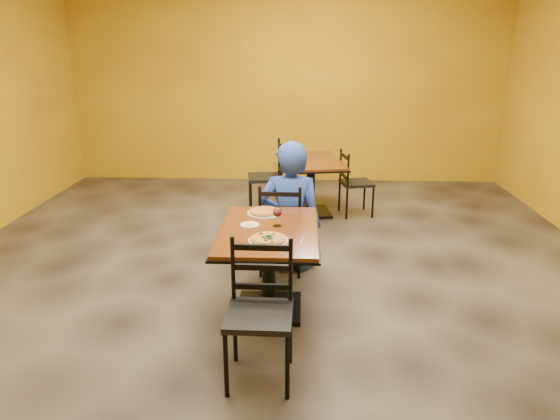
{
  "coord_description": "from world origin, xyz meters",
  "views": [
    {
      "loc": [
        0.27,
        -4.45,
        2.2
      ],
      "look_at": [
        0.09,
        -0.3,
        0.85
      ],
      "focal_mm": 32.78,
      "sensor_mm": 36.0,
      "label": 1
    }
  ],
  "objects_px": {
    "chair_second_left": "(265,178)",
    "side_plate": "(250,225)",
    "chair_second_right": "(357,183)",
    "chair_main_near": "(259,316)",
    "plate_main": "(268,240)",
    "table_main": "(269,250)",
    "diner": "(290,205)",
    "pizza_main": "(268,238)",
    "plate_far": "(264,213)",
    "pizza_far": "(264,211)",
    "table_second": "(311,174)",
    "chair_main_far": "(281,227)",
    "wine_glass": "(277,216)"
  },
  "relations": [
    {
      "from": "pizza_main",
      "to": "plate_main",
      "type": "bearing_deg",
      "value": 0.0
    },
    {
      "from": "diner",
      "to": "pizza_main",
      "type": "distance_m",
      "value": 1.23
    },
    {
      "from": "chair_main_far",
      "to": "chair_second_left",
      "type": "xyz_separation_m",
      "value": [
        -0.29,
        1.83,
        0.03
      ]
    },
    {
      "from": "chair_main_near",
      "to": "pizza_main",
      "type": "height_order",
      "value": "chair_main_near"
    },
    {
      "from": "chair_second_right",
      "to": "plate_main",
      "type": "bearing_deg",
      "value": 149.6
    },
    {
      "from": "table_main",
      "to": "chair_second_right",
      "type": "relative_size",
      "value": 1.41
    },
    {
      "from": "table_second",
      "to": "diner",
      "type": "height_order",
      "value": "diner"
    },
    {
      "from": "wine_glass",
      "to": "pizza_far",
      "type": "bearing_deg",
      "value": 112.12
    },
    {
      "from": "table_second",
      "to": "chair_main_far",
      "type": "height_order",
      "value": "chair_main_far"
    },
    {
      "from": "plate_far",
      "to": "table_main",
      "type": "bearing_deg",
      "value": -80.96
    },
    {
      "from": "table_second",
      "to": "chair_main_far",
      "type": "xyz_separation_m",
      "value": [
        -0.32,
        -1.83,
        -0.09
      ]
    },
    {
      "from": "chair_main_near",
      "to": "plate_far",
      "type": "height_order",
      "value": "chair_main_near"
    },
    {
      "from": "table_main",
      "to": "side_plate",
      "type": "height_order",
      "value": "side_plate"
    },
    {
      "from": "table_main",
      "to": "diner",
      "type": "relative_size",
      "value": 0.93
    },
    {
      "from": "chair_second_left",
      "to": "side_plate",
      "type": "relative_size",
      "value": 6.19
    },
    {
      "from": "chair_main_far",
      "to": "plate_far",
      "type": "xyz_separation_m",
      "value": [
        -0.13,
        -0.44,
        0.29
      ]
    },
    {
      "from": "pizza_main",
      "to": "table_second",
      "type": "bearing_deg",
      "value": 82.82
    },
    {
      "from": "pizza_main",
      "to": "plate_far",
      "type": "height_order",
      "value": "pizza_main"
    },
    {
      "from": "chair_second_right",
      "to": "plate_main",
      "type": "distance_m",
      "value": 3.11
    },
    {
      "from": "table_main",
      "to": "chair_second_left",
      "type": "height_order",
      "value": "chair_second_left"
    },
    {
      "from": "chair_main_near",
      "to": "plate_main",
      "type": "bearing_deg",
      "value": 89.67
    },
    {
      "from": "chair_second_right",
      "to": "plate_main",
      "type": "xyz_separation_m",
      "value": [
        -0.98,
        -2.94,
        0.32
      ]
    },
    {
      "from": "table_main",
      "to": "table_second",
      "type": "height_order",
      "value": "same"
    },
    {
      "from": "wine_glass",
      "to": "chair_second_right",
      "type": "bearing_deg",
      "value": 70.31
    },
    {
      "from": "chair_main_near",
      "to": "table_second",
      "type": "bearing_deg",
      "value": 84.93
    },
    {
      "from": "chair_second_left",
      "to": "pizza_far",
      "type": "bearing_deg",
      "value": -3.47
    },
    {
      "from": "chair_main_near",
      "to": "chair_second_left",
      "type": "bearing_deg",
      "value": 94.55
    },
    {
      "from": "chair_second_right",
      "to": "side_plate",
      "type": "height_order",
      "value": "chair_second_right"
    },
    {
      "from": "chair_main_near",
      "to": "plate_far",
      "type": "distance_m",
      "value": 1.39
    },
    {
      "from": "chair_second_right",
      "to": "diner",
      "type": "height_order",
      "value": "diner"
    },
    {
      "from": "chair_second_left",
      "to": "plate_far",
      "type": "height_order",
      "value": "chair_second_left"
    },
    {
      "from": "pizza_far",
      "to": "chair_second_right",
      "type": "bearing_deg",
      "value": 64.92
    },
    {
      "from": "chair_second_right",
      "to": "table_main",
      "type": "bearing_deg",
      "value": 147.55
    },
    {
      "from": "table_second",
      "to": "chair_main_far",
      "type": "relative_size",
      "value": 1.37
    },
    {
      "from": "chair_main_near",
      "to": "pizza_far",
      "type": "bearing_deg",
      "value": 93.68
    },
    {
      "from": "chair_second_right",
      "to": "diner",
      "type": "xyz_separation_m",
      "value": [
        -0.84,
        -1.72,
        0.22
      ]
    },
    {
      "from": "chair_second_right",
      "to": "chair_main_near",
      "type": "bearing_deg",
      "value": 152.7
    },
    {
      "from": "plate_main",
      "to": "pizza_far",
      "type": "bearing_deg",
      "value": 96.77
    },
    {
      "from": "pizza_far",
      "to": "chair_second_left",
      "type": "bearing_deg",
      "value": 94.06
    },
    {
      "from": "pizza_far",
      "to": "chair_main_near",
      "type": "bearing_deg",
      "value": -87.33
    },
    {
      "from": "side_plate",
      "to": "diner",
      "type": "bearing_deg",
      "value": 69.78
    },
    {
      "from": "chair_second_right",
      "to": "table_second",
      "type": "bearing_deg",
      "value": 78.06
    },
    {
      "from": "pizza_main",
      "to": "diner",
      "type": "bearing_deg",
      "value": 83.4
    },
    {
      "from": "chair_second_right",
      "to": "diner",
      "type": "distance_m",
      "value": 1.93
    },
    {
      "from": "table_second",
      "to": "plate_far",
      "type": "bearing_deg",
      "value": -101.23
    },
    {
      "from": "pizza_main",
      "to": "side_plate",
      "type": "xyz_separation_m",
      "value": [
        -0.18,
        0.35,
        -0.02
      ]
    },
    {
      "from": "diner",
      "to": "plate_far",
      "type": "relative_size",
      "value": 4.25
    },
    {
      "from": "chair_second_right",
      "to": "pizza_main",
      "type": "xyz_separation_m",
      "value": [
        -0.98,
        -2.94,
        0.33
      ]
    },
    {
      "from": "chair_second_right",
      "to": "chair_main_far",
      "type": "bearing_deg",
      "value": 141.13
    },
    {
      "from": "diner",
      "to": "plate_main",
      "type": "xyz_separation_m",
      "value": [
        -0.14,
        -1.22,
        0.1
      ]
    }
  ]
}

